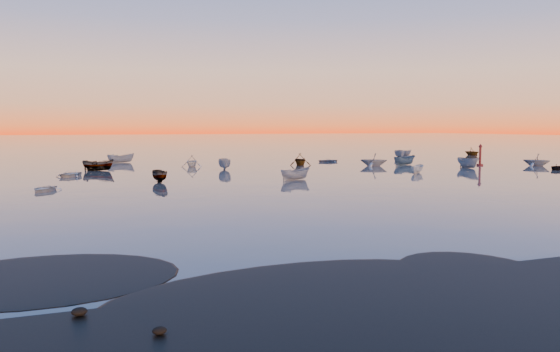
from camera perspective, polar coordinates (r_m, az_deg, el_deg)
name	(u,v)px	position (r m, az deg, el deg)	size (l,w,h in m)	color
ground	(156,154)	(122.58, -12.83, 2.29)	(600.00, 600.00, 0.00)	#615851
mud_lobes	(464,255)	(27.01, 18.67, -7.80)	(140.00, 6.00, 0.07)	black
moored_fleet	(204,169)	(76.39, -7.94, 0.68)	(124.00, 58.00, 1.20)	silver
boat_near_center	(295,180)	(60.95, 1.60, -0.41)	(3.90, 1.65, 1.35)	slate
boat_near_right	(536,166)	(91.13, 25.20, 0.96)	(3.98, 1.79, 1.39)	slate
channel_marker	(480,157)	(88.92, 20.18, 1.92)	(0.97, 0.97, 3.47)	#4E1011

